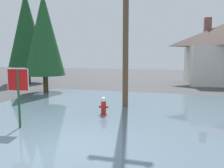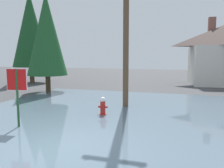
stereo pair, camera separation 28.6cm
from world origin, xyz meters
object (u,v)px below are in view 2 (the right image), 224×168
object	(u,v)px
stop_sign_near	(17,86)
fire_hydrant	(103,107)
pine_tree_tall_left	(30,29)
pine_tree_mid_left	(47,34)
utility_pole	(126,9)

from	to	relation	value
stop_sign_near	fire_hydrant	world-z (taller)	stop_sign_near
stop_sign_near	fire_hydrant	distance (m)	3.59
pine_tree_tall_left	pine_tree_mid_left	bearing A→B (deg)	-45.22
fire_hydrant	pine_tree_mid_left	bearing A→B (deg)	139.44
stop_sign_near	pine_tree_tall_left	bearing A→B (deg)	124.13
pine_tree_tall_left	stop_sign_near	bearing A→B (deg)	-55.87
pine_tree_tall_left	pine_tree_mid_left	world-z (taller)	pine_tree_tall_left
pine_tree_mid_left	stop_sign_near	bearing A→B (deg)	-64.60
fire_hydrant	pine_tree_mid_left	size ratio (longest dim) A/B	0.12
fire_hydrant	pine_tree_mid_left	world-z (taller)	pine_tree_mid_left
stop_sign_near	utility_pole	world-z (taller)	utility_pole
pine_tree_mid_left	utility_pole	bearing A→B (deg)	-25.79
stop_sign_near	pine_tree_tall_left	size ratio (longest dim) A/B	0.25
pine_tree_tall_left	pine_tree_mid_left	distance (m)	6.95
pine_tree_tall_left	pine_tree_mid_left	xyz separation A→B (m)	(4.85, -4.89, -0.98)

